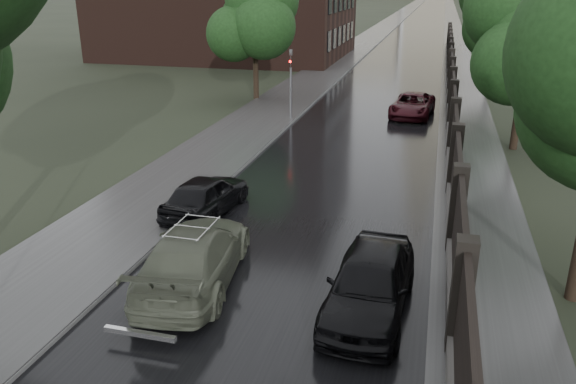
{
  "coord_description": "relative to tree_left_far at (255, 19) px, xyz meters",
  "views": [
    {
      "loc": [
        3.71,
        -5.8,
        7.55
      ],
      "look_at": [
        -0.41,
        9.71,
        1.5
      ],
      "focal_mm": 35.0,
      "sensor_mm": 36.0,
      "label": 1
    }
  ],
  "objects": [
    {
      "name": "road",
      "position": [
        8.0,
        160.0,
        -5.23
      ],
      "size": [
        8.0,
        420.0,
        0.02
      ],
      "primitive_type": "cube",
      "color": "black",
      "rests_on": "ground"
    },
    {
      "name": "sidewalk_left",
      "position": [
        2.0,
        160.0,
        -5.16
      ],
      "size": [
        4.0,
        420.0,
        0.16
      ],
      "primitive_type": "cube",
      "color": "#2D2D2D",
      "rests_on": "ground"
    },
    {
      "name": "verge_right",
      "position": [
        13.5,
        160.0,
        -5.2
      ],
      "size": [
        3.0,
        420.0,
        0.08
      ],
      "primitive_type": "cube",
      "color": "#2D2D2D",
      "rests_on": "ground"
    },
    {
      "name": "fence_right",
      "position": [
        12.6,
        2.01,
        -4.23
      ],
      "size": [
        0.45,
        75.72,
        2.7
      ],
      "color": "#383533",
      "rests_on": "ground"
    },
    {
      "name": "tree_left_far",
      "position": [
        0.0,
        0.0,
        0.0
      ],
      "size": [
        4.25,
        4.25,
        7.39
      ],
      "color": "black",
      "rests_on": "ground"
    },
    {
      "name": "tree_right_b",
      "position": [
        15.5,
        -8.0,
        -0.29
      ],
      "size": [
        4.08,
        4.08,
        7.01
      ],
      "color": "black",
      "rests_on": "ground"
    },
    {
      "name": "tree_right_c",
      "position": [
        15.5,
        10.0,
        -0.29
      ],
      "size": [
        4.08,
        4.08,
        7.01
      ],
      "color": "black",
      "rests_on": "ground"
    },
    {
      "name": "traffic_light",
      "position": [
        3.7,
        -5.01,
        -2.84
      ],
      "size": [
        0.16,
        0.32,
        4.0
      ],
      "color": "#59595E",
      "rests_on": "ground"
    },
    {
      "name": "volga_sedan",
      "position": [
        5.93,
        -23.69,
        -4.46
      ],
      "size": [
        2.93,
        5.67,
        1.57
      ],
      "primitive_type": "imported",
      "rotation": [
        0.0,
        0.0,
        3.28
      ],
      "color": "#494E3E",
      "rests_on": "ground"
    },
    {
      "name": "hatchback_left",
      "position": [
        4.4,
        -19.22,
        -4.54
      ],
      "size": [
        2.09,
        4.26,
        1.4
      ],
      "primitive_type": "imported",
      "rotation": [
        0.0,
        0.0,
        3.03
      ],
      "color": "black",
      "rests_on": "ground"
    },
    {
      "name": "car_right_near",
      "position": [
        10.58,
        -23.92,
        -4.45
      ],
      "size": [
        2.08,
        4.73,
        1.58
      ],
      "primitive_type": "imported",
      "rotation": [
        0.0,
        0.0,
        -0.05
      ],
      "color": "black",
      "rests_on": "ground"
    },
    {
      "name": "car_right_far",
      "position": [
        10.41,
        -2.19,
        -4.57
      ],
      "size": [
        2.68,
        5.03,
        1.34
      ],
      "primitive_type": "imported",
      "rotation": [
        0.0,
        0.0,
        -0.09
      ],
      "color": "black",
      "rests_on": "ground"
    }
  ]
}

